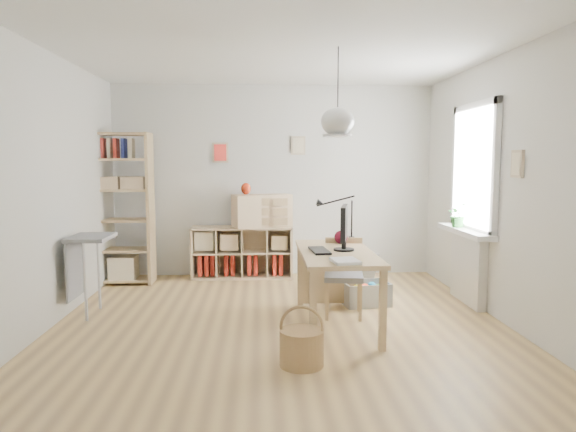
{
  "coord_description": "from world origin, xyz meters",
  "views": [
    {
      "loc": [
        -0.19,
        -5.07,
        1.62
      ],
      "look_at": [
        0.1,
        0.3,
        1.05
      ],
      "focal_mm": 32.0,
      "sensor_mm": 36.0,
      "label": 1
    }
  ],
  "objects": [
    {
      "name": "ground",
      "position": [
        0.0,
        0.0,
        0.0
      ],
      "size": [
        4.5,
        4.5,
        0.0
      ],
      "primitive_type": "plane",
      "color": "tan",
      "rests_on": "ground"
    },
    {
      "name": "room_shell",
      "position": [
        0.55,
        -0.15,
        2.0
      ],
      "size": [
        4.5,
        4.5,
        4.5
      ],
      "color": "white",
      "rests_on": "ground"
    },
    {
      "name": "window_unit",
      "position": [
        2.23,
        0.6,
        1.55
      ],
      "size": [
        0.07,
        1.16,
        1.46
      ],
      "color": "white",
      "rests_on": "ground"
    },
    {
      "name": "radiator",
      "position": [
        2.19,
        0.6,
        0.4
      ],
      "size": [
        0.1,
        0.8,
        0.8
      ],
      "primitive_type": "cube",
      "color": "silver",
      "rests_on": "ground"
    },
    {
      "name": "windowsill",
      "position": [
        2.14,
        0.6,
        0.83
      ],
      "size": [
        0.22,
        1.2,
        0.06
      ],
      "primitive_type": "cube",
      "color": "white",
      "rests_on": "radiator"
    },
    {
      "name": "desk",
      "position": [
        0.55,
        -0.15,
        0.66
      ],
      "size": [
        0.7,
        1.5,
        0.75
      ],
      "color": "tan",
      "rests_on": "ground"
    },
    {
      "name": "cube_shelf",
      "position": [
        -0.47,
        2.08,
        0.3
      ],
      "size": [
        1.4,
        0.38,
        0.72
      ],
      "color": "tan",
      "rests_on": "ground"
    },
    {
      "name": "tall_bookshelf",
      "position": [
        -2.04,
        1.8,
        1.09
      ],
      "size": [
        0.8,
        0.38,
        2.0
      ],
      "color": "tan",
      "rests_on": "ground"
    },
    {
      "name": "side_table",
      "position": [
        -2.04,
        0.35,
        0.67
      ],
      "size": [
        0.4,
        0.55,
        0.85
      ],
      "color": "gray",
      "rests_on": "ground"
    },
    {
      "name": "chair",
      "position": [
        0.69,
        0.22,
        0.46
      ],
      "size": [
        0.45,
        0.45,
        0.81
      ],
      "rotation": [
        0.0,
        0.0,
        -0.15
      ],
      "color": "gray",
      "rests_on": "ground"
    },
    {
      "name": "wicker_basket",
      "position": [
        0.13,
        -1.14,
        0.16
      ],
      "size": [
        0.36,
        0.35,
        0.49
      ],
      "rotation": [
        0.0,
        0.0,
        -0.17
      ],
      "color": "#A27649",
      "rests_on": "ground"
    },
    {
      "name": "storage_chest",
      "position": [
        1.0,
        0.63,
        0.18
      ],
      "size": [
        0.59,
        0.65,
        0.54
      ],
      "rotation": [
        0.0,
        0.0,
        0.16
      ],
      "color": "beige",
      "rests_on": "ground"
    },
    {
      "name": "monitor",
      "position": [
        0.63,
        -0.13,
        1.0
      ],
      "size": [
        0.2,
        0.51,
        0.44
      ],
      "rotation": [
        0.0,
        0.0,
        -0.21
      ],
      "color": "black",
      "rests_on": "desk"
    },
    {
      "name": "keyboard",
      "position": [
        0.38,
        -0.18,
        0.76
      ],
      "size": [
        0.19,
        0.42,
        0.02
      ],
      "primitive_type": "cube",
      "rotation": [
        0.0,
        0.0,
        0.08
      ],
      "color": "black",
      "rests_on": "desk"
    },
    {
      "name": "task_lamp",
      "position": [
        0.6,
        0.46,
        1.07
      ],
      "size": [
        0.44,
        0.16,
        0.47
      ],
      "color": "black",
      "rests_on": "desk"
    },
    {
      "name": "yarn_ball",
      "position": [
        0.66,
        0.29,
        0.82
      ],
      "size": [
        0.14,
        0.14,
        0.14
      ],
      "primitive_type": "sphere",
      "color": "#490918",
      "rests_on": "desk"
    },
    {
      "name": "paper_tray",
      "position": [
        0.54,
        -0.73,
        0.76
      ],
      "size": [
        0.25,
        0.3,
        0.03
      ],
      "primitive_type": "cube",
      "rotation": [
        0.0,
        0.0,
        0.14
      ],
      "color": "white",
      "rests_on": "desk"
    },
    {
      "name": "drawer_chest",
      "position": [
        -0.17,
        2.04,
        0.94
      ],
      "size": [
        0.86,
        0.58,
        0.45
      ],
      "primitive_type": "cube",
      "rotation": [
        0.0,
        0.0,
        0.31
      ],
      "color": "tan",
      "rests_on": "cube_shelf"
    },
    {
      "name": "red_vase",
      "position": [
        -0.39,
        2.04,
        1.25
      ],
      "size": [
        0.13,
        0.13,
        0.16
      ],
      "primitive_type": "ellipsoid",
      "color": "#9E250D",
      "rests_on": "drawer_chest"
    },
    {
      "name": "potted_plant",
      "position": [
        2.12,
        0.77,
        1.0
      ],
      "size": [
        0.31,
        0.28,
        0.28
      ],
      "primitive_type": "imported",
      "rotation": [
        0.0,
        0.0,
        0.27
      ],
      "color": "#256327",
      "rests_on": "windowsill"
    }
  ]
}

